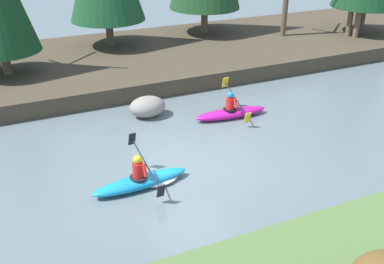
% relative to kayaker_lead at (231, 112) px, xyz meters
% --- Properties ---
extents(ground_plane, '(90.00, 90.00, 0.00)m').
position_rel_kayaker_lead_xyz_m(ground_plane, '(-2.70, -2.38, -0.22)').
color(ground_plane, slate).
extents(riverbank_far, '(44.00, 8.40, 0.69)m').
position_rel_kayaker_lead_xyz_m(riverbank_far, '(-2.70, 6.90, 0.12)').
color(riverbank_far, '#473D2D').
rests_on(riverbank_far, ground).
extents(kayaker_lead, '(2.79, 2.07, 1.20)m').
position_rel_kayaker_lead_xyz_m(kayaker_lead, '(0.00, 0.00, 0.00)').
color(kayaker_lead, '#C61999').
rests_on(kayaker_lead, ground).
extents(kayaker_middle, '(2.79, 2.07, 1.20)m').
position_rel_kayaker_lead_xyz_m(kayaker_middle, '(-4.29, -2.93, -0.02)').
color(kayaker_middle, '#1993D6').
rests_on(kayaker_middle, ground).
extents(boulder_midstream, '(1.31, 1.03, 0.74)m').
position_rel_kayaker_lead_xyz_m(boulder_midstream, '(-2.71, 1.36, 0.15)').
color(boulder_midstream, gray).
rests_on(boulder_midstream, ground).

